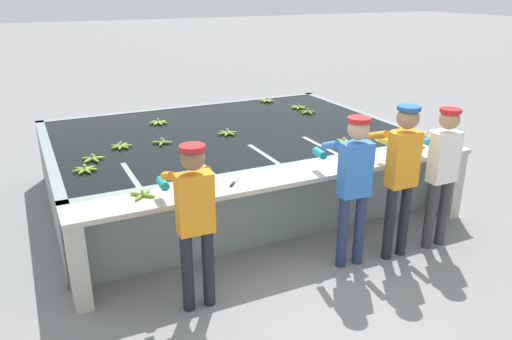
{
  "coord_description": "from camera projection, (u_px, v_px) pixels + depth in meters",
  "views": [
    {
      "loc": [
        -2.54,
        -4.12,
        2.84
      ],
      "look_at": [
        0.0,
        1.17,
        0.65
      ],
      "focal_mm": 35.0,
      "sensor_mm": 36.0,
      "label": 1
    }
  ],
  "objects": [
    {
      "name": "banana_bunch_floating_6",
      "position": [
        344.0,
        142.0,
        6.41
      ],
      "size": [
        0.27,
        0.28,
        0.08
      ],
      "color": "#8CB738",
      "rests_on": "wash_tank"
    },
    {
      "name": "banana_bunch_floating_7",
      "position": [
        298.0,
        107.0,
        8.2
      ],
      "size": [
        0.28,
        0.27,
        0.08
      ],
      "color": "#93BC3D",
      "rests_on": "wash_tank"
    },
    {
      "name": "banana_bunch_floating_4",
      "position": [
        93.0,
        159.0,
        5.79
      ],
      "size": [
        0.27,
        0.28,
        0.08
      ],
      "color": "#8CB738",
      "rests_on": "wash_tank"
    },
    {
      "name": "banana_bunch_ledge_1",
      "position": [
        142.0,
        195.0,
        4.79
      ],
      "size": [
        0.23,
        0.23,
        0.08
      ],
      "color": "#75A333",
      "rests_on": "work_ledge"
    },
    {
      "name": "banana_bunch_floating_3",
      "position": [
        85.0,
        169.0,
        5.45
      ],
      "size": [
        0.28,
        0.28,
        0.08
      ],
      "color": "#7FAD33",
      "rests_on": "wash_tank"
    },
    {
      "name": "worker_0",
      "position": [
        194.0,
        212.0,
        4.39
      ],
      "size": [
        0.42,
        0.72,
        1.59
      ],
      "color": "#1E2328",
      "rests_on": "ground"
    },
    {
      "name": "worker_3",
      "position": [
        441.0,
        165.0,
        5.48
      ],
      "size": [
        0.4,
        0.71,
        1.62
      ],
      "color": "#38383D",
      "rests_on": "ground"
    },
    {
      "name": "banana_bunch_floating_0",
      "position": [
        158.0,
        122.0,
        7.3
      ],
      "size": [
        0.28,
        0.28,
        0.08
      ],
      "color": "#93BC3D",
      "rests_on": "wash_tank"
    },
    {
      "name": "banana_bunch_floating_9",
      "position": [
        162.0,
        142.0,
        6.39
      ],
      "size": [
        0.27,
        0.27,
        0.08
      ],
      "color": "#7FAD33",
      "rests_on": "wash_tank"
    },
    {
      "name": "banana_bunch_floating_1",
      "position": [
        121.0,
        146.0,
        6.24
      ],
      "size": [
        0.28,
        0.28,
        0.08
      ],
      "color": "#7FAD33",
      "rests_on": "wash_tank"
    },
    {
      "name": "banana_bunch_floating_2",
      "position": [
        267.0,
        101.0,
        8.67
      ],
      "size": [
        0.28,
        0.28,
        0.08
      ],
      "color": "#93BC3D",
      "rests_on": "wash_tank"
    },
    {
      "name": "banana_bunch_ledge_0",
      "position": [
        415.0,
        148.0,
        6.17
      ],
      "size": [
        0.28,
        0.28,
        0.08
      ],
      "color": "#7FAD33",
      "rests_on": "work_ledge"
    },
    {
      "name": "banana_bunch_floating_8",
      "position": [
        227.0,
        133.0,
        6.79
      ],
      "size": [
        0.28,
        0.27,
        0.08
      ],
      "color": "#75A333",
      "rests_on": "wash_tank"
    },
    {
      "name": "knife_1",
      "position": [
        439.0,
        145.0,
        6.31
      ],
      "size": [
        0.35,
        0.06,
        0.02
      ],
      "color": "silver",
      "rests_on": "work_ledge"
    },
    {
      "name": "banana_bunch_floating_5",
      "position": [
        308.0,
        112.0,
        7.91
      ],
      "size": [
        0.28,
        0.27,
        0.08
      ],
      "color": "#75A333",
      "rests_on": "wash_tank"
    },
    {
      "name": "wash_tank",
      "position": [
        227.0,
        162.0,
        7.13
      ],
      "size": [
        4.79,
        3.37,
        0.93
      ],
      "color": "gray",
      "rests_on": "ground"
    },
    {
      "name": "worker_2",
      "position": [
        400.0,
        167.0,
        5.23
      ],
      "size": [
        0.41,
        0.72,
        1.7
      ],
      "color": "#1E2328",
      "rests_on": "ground"
    },
    {
      "name": "work_ledge",
      "position": [
        293.0,
        196.0,
        5.46
      ],
      "size": [
        4.79,
        0.45,
        0.93
      ],
      "color": "#B7B2A3",
      "rests_on": "ground"
    },
    {
      "name": "worker_1",
      "position": [
        353.0,
        178.0,
        5.09
      ],
      "size": [
        0.46,
        0.73,
        1.63
      ],
      "color": "navy",
      "rests_on": "ground"
    },
    {
      "name": "knife_0",
      "position": [
        234.0,
        182.0,
        5.12
      ],
      "size": [
        0.25,
        0.29,
        0.02
      ],
      "color": "silver",
      "rests_on": "work_ledge"
    },
    {
      "name": "ground_plane",
      "position": [
        302.0,
        258.0,
        5.51
      ],
      "size": [
        80.0,
        80.0,
        0.0
      ],
      "primitive_type": "plane",
      "color": "gray",
      "rests_on": "ground"
    }
  ]
}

